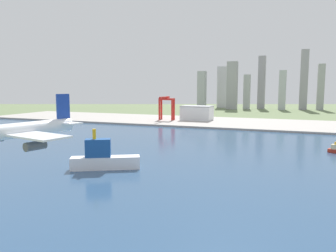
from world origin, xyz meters
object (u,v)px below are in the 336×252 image
(port_crane_red, at_px, (166,103))
(warehouse_main, at_px, (197,113))
(ferry_boat, at_px, (103,158))
(airplane_landing, at_px, (8,132))

(port_crane_red, height_order, warehouse_main, port_crane_red)
(ferry_boat, bearing_deg, port_crane_red, 103.81)
(ferry_boat, bearing_deg, warehouse_main, 94.94)
(airplane_landing, relative_size, warehouse_main, 0.97)
(ferry_boat, height_order, port_crane_red, port_crane_red)
(airplane_landing, height_order, warehouse_main, airplane_landing)
(airplane_landing, bearing_deg, ferry_boat, 110.66)
(ferry_boat, relative_size, port_crane_red, 1.18)
(port_crane_red, relative_size, warehouse_main, 0.79)
(airplane_landing, relative_size, ferry_boat, 1.05)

